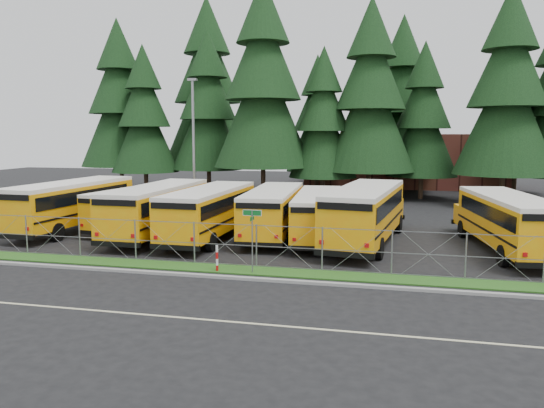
{
  "coord_description": "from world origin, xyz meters",
  "views": [
    {
      "loc": [
        5.03,
        -23.78,
        6.06
      ],
      "look_at": [
        -1.44,
        4.0,
        2.26
      ],
      "focal_mm": 35.0,
      "sensor_mm": 36.0,
      "label": 1
    }
  ],
  "objects_px": {
    "bus_6": "(367,215)",
    "bus_2": "(160,211)",
    "bus_5": "(318,216)",
    "striped_bollard": "(217,259)",
    "street_sign": "(252,228)",
    "bus_3": "(212,213)",
    "light_standard": "(194,141)",
    "bus_0": "(76,206)",
    "bus_east": "(506,223)",
    "bus_4": "(274,213)",
    "bus_1": "(141,208)"
  },
  "relations": [
    {
      "from": "bus_3",
      "to": "striped_bollard",
      "type": "relative_size",
      "value": 9.41
    },
    {
      "from": "bus_5",
      "to": "bus_6",
      "type": "height_order",
      "value": "bus_6"
    },
    {
      "from": "bus_1",
      "to": "bus_east",
      "type": "distance_m",
      "value": 21.6
    },
    {
      "from": "striped_bollard",
      "to": "light_standard",
      "type": "distance_m",
      "value": 18.53
    },
    {
      "from": "bus_6",
      "to": "bus_4",
      "type": "bearing_deg",
      "value": 177.98
    },
    {
      "from": "bus_5",
      "to": "light_standard",
      "type": "xyz_separation_m",
      "value": [
        -10.71,
        8.1,
        4.14
      ]
    },
    {
      "from": "bus_3",
      "to": "striped_bollard",
      "type": "distance_m",
      "value": 7.66
    },
    {
      "from": "bus_0",
      "to": "bus_2",
      "type": "xyz_separation_m",
      "value": [
        6.03,
        -0.55,
        -0.02
      ]
    },
    {
      "from": "bus_6",
      "to": "bus_2",
      "type": "bearing_deg",
      "value": -170.65
    },
    {
      "from": "street_sign",
      "to": "bus_2",
      "type": "bearing_deg",
      "value": 136.84
    },
    {
      "from": "bus_4",
      "to": "bus_east",
      "type": "height_order",
      "value": "bus_east"
    },
    {
      "from": "bus_0",
      "to": "striped_bollard",
      "type": "distance_m",
      "value": 14.37
    },
    {
      "from": "street_sign",
      "to": "bus_6",
      "type": "bearing_deg",
      "value": 59.32
    },
    {
      "from": "bus_4",
      "to": "striped_bollard",
      "type": "bearing_deg",
      "value": -97.79
    },
    {
      "from": "bus_east",
      "to": "striped_bollard",
      "type": "distance_m",
      "value": 15.05
    },
    {
      "from": "bus_0",
      "to": "bus_2",
      "type": "relative_size",
      "value": 1.02
    },
    {
      "from": "bus_1",
      "to": "bus_east",
      "type": "height_order",
      "value": "bus_east"
    },
    {
      "from": "bus_4",
      "to": "bus_2",
      "type": "bearing_deg",
      "value": -172.34
    },
    {
      "from": "street_sign",
      "to": "striped_bollard",
      "type": "distance_m",
      "value": 2.14
    },
    {
      "from": "bus_0",
      "to": "bus_5",
      "type": "relative_size",
      "value": 1.13
    },
    {
      "from": "striped_bollard",
      "to": "street_sign",
      "type": "bearing_deg",
      "value": 3.38
    },
    {
      "from": "bus_5",
      "to": "bus_6",
      "type": "xyz_separation_m",
      "value": [
        2.75,
        -0.52,
        0.23
      ]
    },
    {
      "from": "bus_1",
      "to": "bus_3",
      "type": "xyz_separation_m",
      "value": [
        5.59,
        -2.19,
        0.17
      ]
    },
    {
      "from": "bus_6",
      "to": "street_sign",
      "type": "bearing_deg",
      "value": -113.36
    },
    {
      "from": "bus_2",
      "to": "striped_bollard",
      "type": "height_order",
      "value": "bus_2"
    },
    {
      "from": "bus_0",
      "to": "striped_bollard",
      "type": "relative_size",
      "value": 9.81
    },
    {
      "from": "bus_3",
      "to": "light_standard",
      "type": "distance_m",
      "value": 11.03
    },
    {
      "from": "bus_1",
      "to": "bus_6",
      "type": "relative_size",
      "value": 0.82
    },
    {
      "from": "bus_5",
      "to": "bus_4",
      "type": "bearing_deg",
      "value": 167.19
    },
    {
      "from": "bus_3",
      "to": "light_standard",
      "type": "height_order",
      "value": "light_standard"
    },
    {
      "from": "bus_4",
      "to": "striped_bollard",
      "type": "distance_m",
      "value": 8.61
    },
    {
      "from": "bus_5",
      "to": "light_standard",
      "type": "distance_m",
      "value": 14.05
    },
    {
      "from": "striped_bollard",
      "to": "bus_4",
      "type": "bearing_deg",
      "value": 85.8
    },
    {
      "from": "bus_1",
      "to": "bus_2",
      "type": "height_order",
      "value": "bus_2"
    },
    {
      "from": "street_sign",
      "to": "bus_0",
      "type": "bearing_deg",
      "value": 150.63
    },
    {
      "from": "bus_4",
      "to": "bus_3",
      "type": "bearing_deg",
      "value": -160.41
    },
    {
      "from": "bus_4",
      "to": "light_standard",
      "type": "relative_size",
      "value": 1.07
    },
    {
      "from": "bus_2",
      "to": "bus_east",
      "type": "bearing_deg",
      "value": 0.01
    },
    {
      "from": "light_standard",
      "to": "bus_3",
      "type": "bearing_deg",
      "value": -63.14
    },
    {
      "from": "bus_5",
      "to": "striped_bollard",
      "type": "relative_size",
      "value": 8.68
    },
    {
      "from": "striped_bollard",
      "to": "bus_2",
      "type": "bearing_deg",
      "value": 129.79
    },
    {
      "from": "bus_5",
      "to": "street_sign",
      "type": "relative_size",
      "value": 3.71
    },
    {
      "from": "bus_2",
      "to": "bus_east",
      "type": "height_order",
      "value": "bus_2"
    },
    {
      "from": "bus_2",
      "to": "bus_5",
      "type": "bearing_deg",
      "value": 5.68
    },
    {
      "from": "bus_4",
      "to": "bus_east",
      "type": "distance_m",
      "value": 12.6
    },
    {
      "from": "bus_3",
      "to": "bus_east",
      "type": "bearing_deg",
      "value": 1.61
    },
    {
      "from": "bus_3",
      "to": "bus_east",
      "type": "height_order",
      "value": "same"
    },
    {
      "from": "bus_east",
      "to": "street_sign",
      "type": "height_order",
      "value": "bus_east"
    },
    {
      "from": "bus_3",
      "to": "bus_6",
      "type": "bearing_deg",
      "value": 4.62
    },
    {
      "from": "bus_0",
      "to": "bus_east",
      "type": "distance_m",
      "value": 25.21
    }
  ]
}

